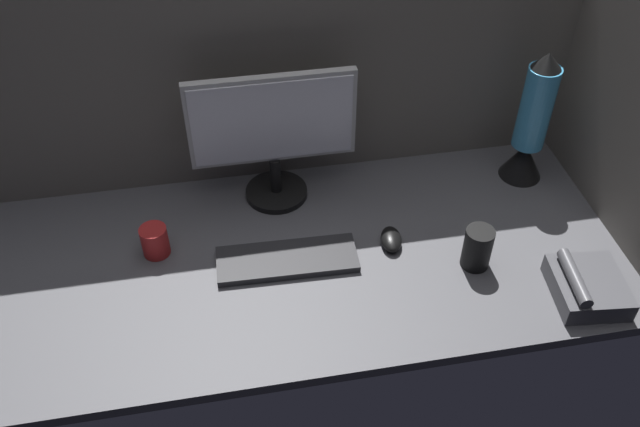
{
  "coord_description": "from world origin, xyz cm",
  "views": [
    {
      "loc": [
        -17.93,
        -127.28,
        132.03
      ],
      "look_at": [
        -1.37,
        0.0,
        14.0
      ],
      "focal_mm": 38.47,
      "sensor_mm": 36.0,
      "label": 1
    }
  ],
  "objects_px": {
    "lava_lamp": "(531,128)",
    "mug_black_travel": "(477,248)",
    "mouse": "(391,239)",
    "monitor": "(273,132)",
    "desk_phone": "(586,286)",
    "mug_red_plastic": "(155,241)",
    "keyboard": "(287,259)"
  },
  "relations": [
    {
      "from": "lava_lamp",
      "to": "mug_black_travel",
      "type": "bearing_deg",
      "value": -128.43
    },
    {
      "from": "mouse",
      "to": "mug_black_travel",
      "type": "bearing_deg",
      "value": -21.08
    },
    {
      "from": "monitor",
      "to": "lava_lamp",
      "type": "relative_size",
      "value": 1.11
    },
    {
      "from": "lava_lamp",
      "to": "mouse",
      "type": "bearing_deg",
      "value": -154.56
    },
    {
      "from": "lava_lamp",
      "to": "desk_phone",
      "type": "relative_size",
      "value": 1.99
    },
    {
      "from": "lava_lamp",
      "to": "monitor",
      "type": "bearing_deg",
      "value": 176.41
    },
    {
      "from": "mug_red_plastic",
      "to": "keyboard",
      "type": "bearing_deg",
      "value": -16.2
    },
    {
      "from": "mug_black_travel",
      "to": "lava_lamp",
      "type": "bearing_deg",
      "value": 51.57
    },
    {
      "from": "monitor",
      "to": "desk_phone",
      "type": "xyz_separation_m",
      "value": [
        0.71,
        -0.53,
        -0.19
      ]
    },
    {
      "from": "monitor",
      "to": "keyboard",
      "type": "height_order",
      "value": "monitor"
    },
    {
      "from": "lava_lamp",
      "to": "desk_phone",
      "type": "distance_m",
      "value": 0.5
    },
    {
      "from": "mouse",
      "to": "desk_phone",
      "type": "xyz_separation_m",
      "value": [
        0.43,
        -0.26,
        0.01
      ]
    },
    {
      "from": "mug_red_plastic",
      "to": "monitor",
      "type": "bearing_deg",
      "value": 28.07
    },
    {
      "from": "monitor",
      "to": "mug_red_plastic",
      "type": "bearing_deg",
      "value": -151.93
    },
    {
      "from": "mug_red_plastic",
      "to": "lava_lamp",
      "type": "distance_m",
      "value": 1.1
    },
    {
      "from": "monitor",
      "to": "mouse",
      "type": "xyz_separation_m",
      "value": [
        0.28,
        -0.26,
        -0.2
      ]
    },
    {
      "from": "mouse",
      "to": "lava_lamp",
      "type": "xyz_separation_m",
      "value": [
        0.46,
        0.22,
        0.16
      ]
    },
    {
      "from": "desk_phone",
      "to": "monitor",
      "type": "bearing_deg",
      "value": 143.41
    },
    {
      "from": "monitor",
      "to": "mouse",
      "type": "bearing_deg",
      "value": -43.58
    },
    {
      "from": "monitor",
      "to": "mug_black_travel",
      "type": "bearing_deg",
      "value": -38.37
    },
    {
      "from": "mug_red_plastic",
      "to": "desk_phone",
      "type": "bearing_deg",
      "value": -17.97
    },
    {
      "from": "keyboard",
      "to": "mug_red_plastic",
      "type": "distance_m",
      "value": 0.35
    },
    {
      "from": "mouse",
      "to": "lava_lamp",
      "type": "distance_m",
      "value": 0.53
    },
    {
      "from": "monitor",
      "to": "lava_lamp",
      "type": "height_order",
      "value": "lava_lamp"
    },
    {
      "from": "keyboard",
      "to": "mouse",
      "type": "distance_m",
      "value": 0.29
    },
    {
      "from": "keyboard",
      "to": "mouse",
      "type": "height_order",
      "value": "mouse"
    },
    {
      "from": "lava_lamp",
      "to": "mug_red_plastic",
      "type": "bearing_deg",
      "value": -172.72
    },
    {
      "from": "mouse",
      "to": "lava_lamp",
      "type": "bearing_deg",
      "value": 33.87
    },
    {
      "from": "mug_red_plastic",
      "to": "desk_phone",
      "type": "height_order",
      "value": "desk_phone"
    },
    {
      "from": "monitor",
      "to": "mug_red_plastic",
      "type": "relative_size",
      "value": 5.35
    },
    {
      "from": "mug_black_travel",
      "to": "lava_lamp",
      "type": "relative_size",
      "value": 0.29
    },
    {
      "from": "mug_black_travel",
      "to": "lava_lamp",
      "type": "xyz_separation_m",
      "value": [
        0.26,
        0.33,
        0.11
      ]
    }
  ]
}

